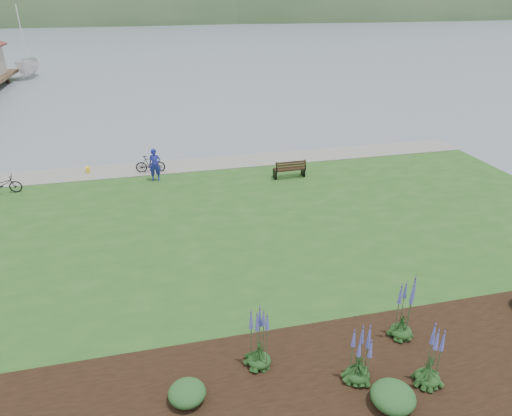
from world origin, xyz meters
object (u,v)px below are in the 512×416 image
at_px(person, 155,162).
at_px(sailboat, 31,77).
at_px(park_bench, 290,169).
at_px(bicycle_a, 2,185).

bearing_deg(person, sailboat, 114.42).
bearing_deg(park_bench, bicycle_a, 173.65).
bearing_deg(bicycle_a, park_bench, -96.75).
height_order(bicycle_a, sailboat, sailboat).
xyz_separation_m(bicycle_a, sailboat, (-6.12, 38.52, -0.86)).
height_order(park_bench, sailboat, sailboat).
relative_size(bicycle_a, sailboat, 0.07).
xyz_separation_m(park_bench, person, (-6.83, 1.28, 0.49)).
xyz_separation_m(person, bicycle_a, (-7.25, -0.04, -0.53)).
bearing_deg(bicycle_a, person, -91.41).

